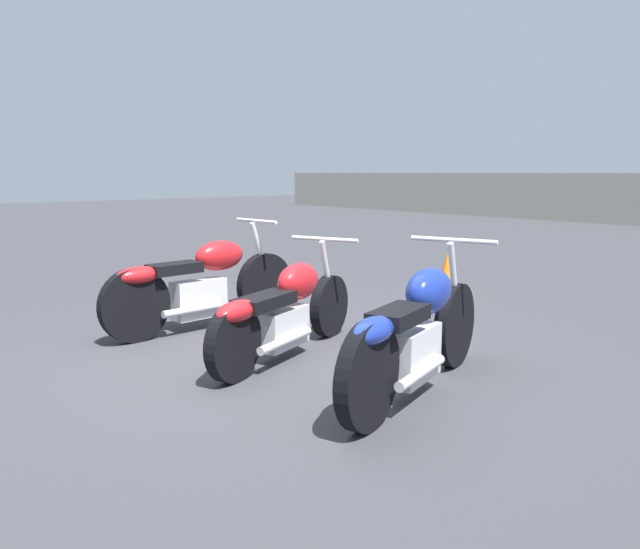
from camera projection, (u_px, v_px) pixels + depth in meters
The scene contains 5 objects.
ground_plane at pixel (255, 362), 5.07m from camera, with size 60.00×60.00×0.00m, color #38383D.
motorcycle_slot_0 at pixel (201, 284), 6.09m from camera, with size 0.64×2.19×1.04m.
motorcycle_slot_1 at pixel (285, 310), 5.13m from camera, with size 0.98×1.96×0.95m.
motorcycle_slot_2 at pixel (416, 332), 4.25m from camera, with size 0.91×2.07×1.03m.
traffic_cone_far at pixel (448, 271), 7.99m from camera, with size 0.30×0.30×0.55m.
Camera 1 is at (4.09, -2.73, 1.52)m, focal length 35.00 mm.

